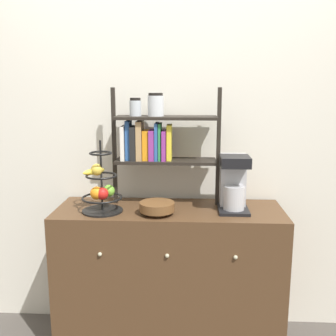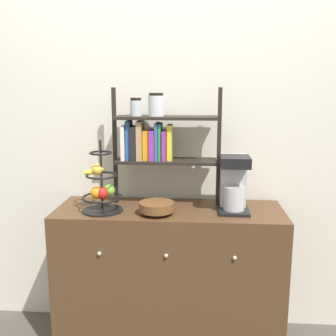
# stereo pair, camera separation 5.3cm
# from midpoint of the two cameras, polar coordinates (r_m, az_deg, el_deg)

# --- Properties ---
(wall_back) EXTENTS (7.00, 0.05, 2.60)m
(wall_back) POSITION_cam_midpoint_polar(r_m,az_deg,el_deg) (2.60, 1.23, 4.41)
(wall_back) COLOR silver
(wall_back) RESTS_ON ground_plane
(sideboard) EXTENTS (1.38, 0.49, 0.90)m
(sideboard) POSITION_cam_midpoint_polar(r_m,az_deg,el_deg) (2.58, 0.79, -15.53)
(sideboard) COLOR #4C331E
(sideboard) RESTS_ON ground_plane
(coffee_maker) EXTENTS (0.18, 0.23, 0.34)m
(coffee_maker) POSITION_cam_midpoint_polar(r_m,az_deg,el_deg) (2.37, 10.15, -2.18)
(coffee_maker) COLOR black
(coffee_maker) RESTS_ON sideboard
(fruit_stand) EXTENTS (0.24, 0.24, 0.43)m
(fruit_stand) POSITION_cam_midpoint_polar(r_m,az_deg,el_deg) (2.35, -9.04, -2.95)
(fruit_stand) COLOR black
(fruit_stand) RESTS_ON sideboard
(wooden_bowl) EXTENTS (0.20, 0.20, 0.07)m
(wooden_bowl) POSITION_cam_midpoint_polar(r_m,az_deg,el_deg) (2.29, -1.01, -5.70)
(wooden_bowl) COLOR brown
(wooden_bowl) RESTS_ON sideboard
(shelf_hutch) EXTENTS (0.67, 0.20, 0.73)m
(shelf_hutch) POSITION_cam_midpoint_polar(r_m,az_deg,el_deg) (2.44, -1.49, 4.45)
(shelf_hutch) COLOR black
(shelf_hutch) RESTS_ON sideboard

